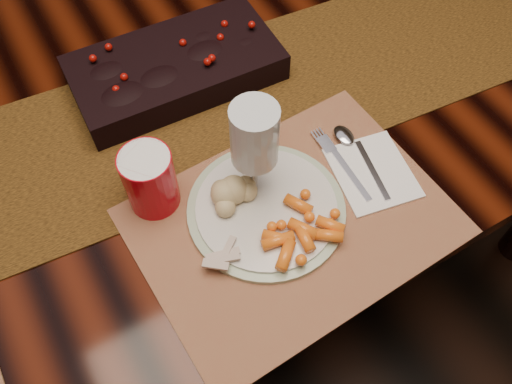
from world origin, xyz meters
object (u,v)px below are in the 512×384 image
mashed_potatoes (233,190)px  baby_carrots (300,227)px  centerpiece (175,64)px  napkin (372,173)px  turkey_shreds (217,255)px  placemat_main (292,221)px  dinner_plate (266,209)px  dining_table (205,196)px  red_cup (150,180)px  wine_glass (255,155)px

mashed_potatoes → baby_carrots: bearing=-60.1°
centerpiece → napkin: 0.41m
mashed_potatoes → turkey_shreds: size_ratio=1.08×
centerpiece → placemat_main: centerpiece is taller
centerpiece → dinner_plate: 0.34m
dining_table → dinner_plate: size_ratio=7.09×
dinner_plate → centerpiece: bearing=89.7°
centerpiece → baby_carrots: 0.40m
napkin → red_cup: 0.37m
placemat_main → dinner_plate: size_ratio=1.90×
dinner_plate → mashed_potatoes: size_ratio=3.14×
turkey_shreds → red_cup: (-0.04, 0.15, 0.03)m
wine_glass → mashed_potatoes: bearing=-173.8°
dinner_plate → red_cup: size_ratio=2.26×
centerpiece → red_cup: bearing=-123.0°
dining_table → red_cup: bearing=-128.8°
placemat_main → wine_glass: (-0.02, 0.08, 0.10)m
centerpiece → dinner_plate: (-0.00, -0.34, -0.03)m
baby_carrots → turkey_shreds: baby_carrots is taller
mashed_potatoes → red_cup: bearing=147.2°
dinner_plate → baby_carrots: (0.02, -0.06, 0.02)m
baby_carrots → wine_glass: (-0.02, 0.11, 0.07)m
dinner_plate → napkin: (0.19, -0.03, -0.00)m
baby_carrots → mashed_potatoes: bearing=119.9°
dinner_plate → wine_glass: wine_glass is taller
dining_table → dinner_plate: dinner_plate is taller
centerpiece → mashed_potatoes: bearing=-97.5°
red_cup → wine_glass: size_ratio=0.56×
centerpiece → dinner_plate: bearing=-90.3°
baby_carrots → napkin: (0.17, 0.04, -0.02)m
mashed_potatoes → napkin: bearing=-15.9°
baby_carrots → wine_glass: size_ratio=0.58×
dinner_plate → turkey_shreds: (-0.11, -0.04, 0.02)m
centerpiece → placemat_main: (0.03, -0.37, -0.04)m
red_cup → wine_glass: (0.15, -0.07, 0.04)m
dining_table → placemat_main: bearing=-86.7°
centerpiece → dinner_plate: size_ratio=1.49×
placemat_main → mashed_potatoes: bearing=127.7°
centerpiece → napkin: centerpiece is taller
dining_table → dinner_plate: bearing=-91.5°
dinner_plate → baby_carrots: size_ratio=2.18×
dinner_plate → wine_glass: (0.00, 0.04, 0.09)m
turkey_shreds → dining_table: bearing=71.0°
baby_carrots → red_cup: bearing=134.1°
mashed_potatoes → napkin: 0.24m
dining_table → napkin: napkin is taller
placemat_main → mashed_potatoes: size_ratio=5.96×
mashed_potatoes → red_cup: 0.13m
dining_table → mashed_potatoes: mashed_potatoes is taller
baby_carrots → turkey_shreds: bearing=170.5°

